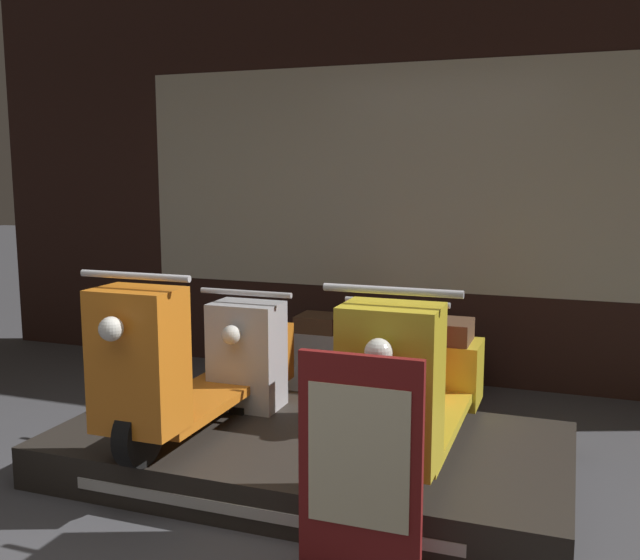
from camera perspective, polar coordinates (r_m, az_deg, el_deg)
name	(u,v)px	position (r m, az deg, el deg)	size (l,w,h in m)	color
shop_wall_back	(379,172)	(5.55, 4.74, 8.59)	(7.03, 0.09, 3.20)	#331E19
display_platform	(308,454)	(3.90, -1.00, -13.78)	(2.68, 1.37, 0.22)	#2D2823
scooter_display_left	(199,362)	(3.95, -9.62, -6.51)	(0.57, 1.68, 0.92)	black
scooter_display_right	(419,385)	(3.53, 7.90, -8.29)	(0.57, 1.68, 0.92)	black
scooter_backrow_0	(284,361)	(4.77, -2.88, -6.51)	(0.57, 1.68, 0.92)	black
scooter_backrow_1	(417,374)	(4.51, 7.78, -7.47)	(0.57, 1.68, 0.92)	black
price_sign_board	(359,472)	(2.81, 3.17, -15.06)	(0.49, 0.04, 0.93)	maroon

